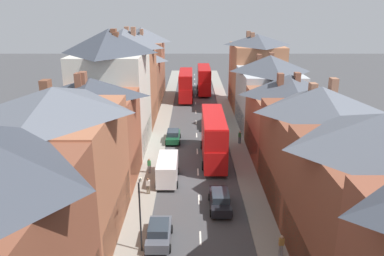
{
  "coord_description": "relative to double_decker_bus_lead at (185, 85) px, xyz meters",
  "views": [
    {
      "loc": [
        -0.64,
        -12.55,
        16.81
      ],
      "look_at": [
        -0.53,
        35.32,
        1.27
      ],
      "focal_mm": 35.0,
      "sensor_mm": 36.0,
      "label": 1
    }
  ],
  "objects": [
    {
      "name": "pavement_left",
      "position": [
        -3.29,
        -19.08,
        -2.75
      ],
      "size": [
        2.2,
        104.0,
        0.14
      ],
      "primitive_type": "cube",
      "color": "gray",
      "rests_on": "ground"
    },
    {
      "name": "pavement_right",
      "position": [
        6.91,
        -19.08,
        -2.75
      ],
      "size": [
        2.2,
        104.0,
        0.14
      ],
      "primitive_type": "cube",
      "color": "gray",
      "rests_on": "ground"
    },
    {
      "name": "centre_line_dashes",
      "position": [
        1.81,
        -21.08,
        -2.81
      ],
      "size": [
        0.14,
        97.8,
        0.01
      ],
      "color": "silver",
      "rests_on": "ground"
    },
    {
      "name": "terrace_row_left",
      "position": [
        -8.38,
        -31.1,
        3.55
      ],
      "size": [
        8.0,
        76.72,
        14.45
      ],
      "color": "#A36042",
      "rests_on": "ground"
    },
    {
      "name": "terrace_row_right",
      "position": [
        11.99,
        -35.47,
        2.89
      ],
      "size": [
        8.0,
        68.97,
        13.68
      ],
      "color": "#A36042",
      "rests_on": "ground"
    },
    {
      "name": "double_decker_bus_lead",
      "position": [
        0.0,
        0.0,
        0.0
      ],
      "size": [
        2.74,
        10.8,
        5.3
      ],
      "color": "#B70F0F",
      "rests_on": "ground"
    },
    {
      "name": "double_decker_bus_mid_street",
      "position": [
        3.6,
        5.72,
        0.0
      ],
      "size": [
        2.74,
        10.8,
        5.3
      ],
      "color": "#B70F0F",
      "rests_on": "ground"
    },
    {
      "name": "double_decker_bus_far_approaching",
      "position": [
        3.6,
        -29.56,
        0.0
      ],
      "size": [
        2.74,
        10.8,
        5.3
      ],
      "color": "red",
      "rests_on": "ground"
    },
    {
      "name": "car_near_blue",
      "position": [
        3.61,
        -40.65,
        -1.98
      ],
      "size": [
        1.9,
        4.53,
        1.67
      ],
      "color": "black",
      "rests_on": "ground"
    },
    {
      "name": "car_near_silver",
      "position": [
        -1.29,
        -45.61,
        -1.99
      ],
      "size": [
        1.9,
        3.98,
        1.65
      ],
      "color": "#4C515B",
      "rests_on": "ground"
    },
    {
      "name": "car_parked_left_a",
      "position": [
        3.61,
        -17.77,
        -2.01
      ],
      "size": [
        1.9,
        4.45,
        1.59
      ],
      "color": "#144728",
      "rests_on": "ground"
    },
    {
      "name": "car_parked_right_a",
      "position": [
        4.91,
        -13.6,
        -2.0
      ],
      "size": [
        1.9,
        4.19,
        1.62
      ],
      "color": "#236093",
      "rests_on": "ground"
    },
    {
      "name": "car_mid_black",
      "position": [
        -1.29,
        -23.62,
        -2.01
      ],
      "size": [
        1.9,
        4.35,
        1.59
      ],
      "color": "#144728",
      "rests_on": "ground"
    },
    {
      "name": "delivery_van",
      "position": [
        -1.29,
        -35.23,
        -1.48
      ],
      "size": [
        2.2,
        5.2,
        2.41
      ],
      "color": "white",
      "rests_on": "ground"
    },
    {
      "name": "pedestrian_near_right",
      "position": [
        7.41,
        -47.34,
        -1.78
      ],
      "size": [
        0.36,
        0.22,
        1.61
      ],
      "color": "gray",
      "rests_on": "pavement_right"
    },
    {
      "name": "pedestrian_mid_left",
      "position": [
        -2.92,
        -38.23,
        -1.78
      ],
      "size": [
        0.36,
        0.22,
        1.61
      ],
      "color": "brown",
      "rests_on": "pavement_left"
    },
    {
      "name": "pedestrian_mid_right",
      "position": [
        -3.32,
        -33.59,
        -1.78
      ],
      "size": [
        0.36,
        0.22,
        1.61
      ],
      "color": "gray",
      "rests_on": "pavement_left"
    },
    {
      "name": "pedestrian_far_left",
      "position": [
        7.27,
        -24.57,
        -1.78
      ],
      "size": [
        0.36,
        0.22,
        1.61
      ],
      "color": "#3D4256",
      "rests_on": "pavement_right"
    },
    {
      "name": "street_lamp",
      "position": [
        -2.44,
        -46.64,
        0.43
      ],
      "size": [
        0.2,
        1.12,
        5.5
      ],
      "color": "black",
      "rests_on": "ground"
    }
  ]
}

